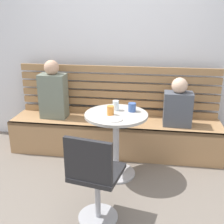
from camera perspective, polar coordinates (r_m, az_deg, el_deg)
name	(u,v)px	position (r m, az deg, el deg)	size (l,w,h in m)	color
ground	(97,209)	(2.81, -3.15, -19.15)	(8.00, 8.00, 0.00)	#70665B
back_wall	(120,38)	(3.83, 1.55, 14.91)	(5.20, 0.10, 2.90)	silver
booth_bench	(115,136)	(3.71, 0.52, -4.93)	(2.70, 0.52, 0.44)	#A87C51
booth_backrest	(117,91)	(3.75, 1.07, 4.37)	(2.65, 0.04, 0.67)	#9A7249
cafe_table	(116,133)	(3.07, 0.84, -4.21)	(0.68, 0.68, 0.74)	#ADADB2
white_chair	(94,177)	(2.40, -3.62, -13.00)	(0.47, 0.47, 0.85)	#ADADB2
person_adult	(53,92)	(3.74, -11.86, 3.96)	(0.34, 0.22, 0.76)	slate
person_child_left	(178,105)	(3.50, 13.27, 1.44)	(0.34, 0.22, 0.60)	#4C515B
cup_mug_blue	(132,107)	(3.05, 4.10, 0.97)	(0.08, 0.08, 0.10)	#3D5B9E
cup_tumbler_orange	(110,111)	(2.93, -0.31, 0.30)	(0.07, 0.07, 0.10)	orange
cup_water_clear	(116,105)	(3.08, 0.77, 1.34)	(0.07, 0.07, 0.11)	white
plate_small	(114,119)	(2.82, 0.44, -1.47)	(0.17, 0.17, 0.01)	white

